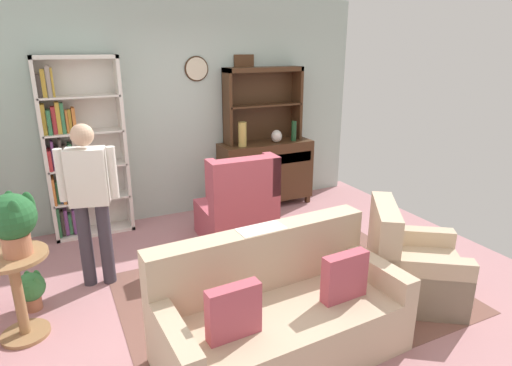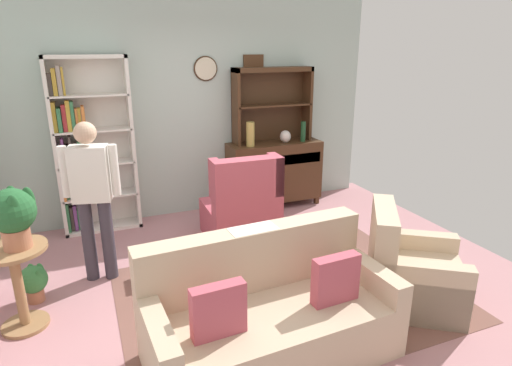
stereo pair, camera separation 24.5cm
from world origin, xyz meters
name	(u,v)px [view 1 (the left image)]	position (x,y,z in m)	size (l,w,h in m)	color
ground_plane	(256,284)	(0.00, 0.00, -0.01)	(5.40, 4.60, 0.02)	#B27A7F
wall_back	(184,109)	(0.00, 2.13, 1.40)	(5.00, 0.09, 2.80)	#ADC1B7
area_rug	(289,293)	(0.20, -0.30, 0.00)	(2.98, 2.15, 0.01)	brown
bookshelf	(78,152)	(-1.34, 1.94, 1.02)	(0.90, 0.30, 2.10)	silver
sideboard	(266,171)	(1.06, 1.86, 0.51)	(1.30, 0.45, 0.92)	#422816
sideboard_hutch	(263,94)	(1.06, 1.97, 1.56)	(1.10, 0.26, 1.00)	#422816
vase_tall	(242,134)	(0.67, 1.78, 1.08)	(0.11, 0.11, 0.32)	tan
vase_round	(277,136)	(1.19, 1.79, 1.01)	(0.15, 0.15, 0.17)	beige
bottle_wine	(294,131)	(1.45, 1.77, 1.06)	(0.07, 0.07, 0.28)	#194223
couch_floral	(279,315)	(-0.27, -0.95, 0.31)	(1.84, 0.94, 0.90)	#C6AD8E
armchair_floral	(410,268)	(1.15, -0.82, 0.29)	(1.07, 1.06, 0.88)	#C6AD8E
wingback_chair	(238,211)	(0.22, 0.93, 0.38)	(0.80, 0.82, 1.05)	#B74C5B
plant_stand	(17,287)	(-1.99, 0.09, 0.44)	(0.52, 0.52, 0.71)	#997047
potted_plant_large	(13,220)	(-1.94, 0.08, 0.99)	(0.35, 0.35, 0.48)	#AD6B4C
potted_plant_small	(31,289)	(-1.94, 0.47, 0.20)	(0.25, 0.25, 0.34)	#AD6B4C
person_reading	(90,195)	(-1.36, 0.67, 0.91)	(0.52, 0.28, 1.56)	#38333D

